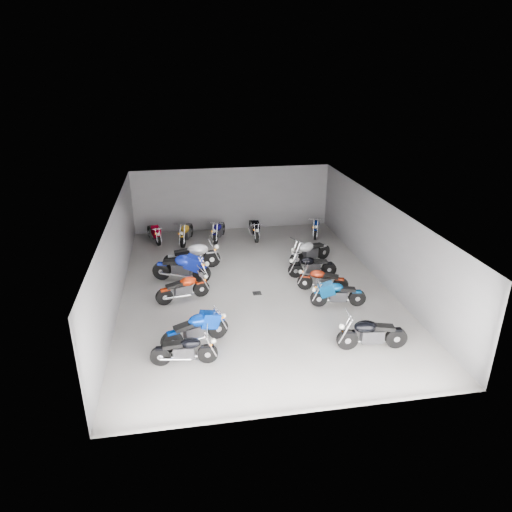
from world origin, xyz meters
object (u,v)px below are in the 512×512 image
object	(u,v)px
motorcycle_left_b	(196,329)
motorcycle_back_b	(186,232)
motorcycle_right_e	(312,266)
motorcycle_left_d	(184,288)
motorcycle_left_e	(182,268)
motorcycle_back_f	(316,226)
motorcycle_back_a	(154,233)
drain_grate	(257,293)
motorcycle_right_f	(310,252)
motorcycle_left_f	(193,256)
motorcycle_back_c	(219,230)
motorcycle_left_a	(185,350)
motorcycle_right_c	(338,294)
motorcycle_right_a	(371,334)
motorcycle_right_d	(322,280)
motorcycle_back_d	(254,228)

from	to	relation	value
motorcycle_left_b	motorcycle_back_b	distance (m)	8.87
motorcycle_right_e	motorcycle_left_d	bearing A→B (deg)	106.79
motorcycle_left_e	motorcycle_right_e	xyz separation A→B (m)	(5.15, -0.49, -0.09)
motorcycle_back_f	motorcycle_back_a	bearing A→B (deg)	15.57
drain_grate	motorcycle_left_d	bearing A→B (deg)	-178.49
drain_grate	motorcycle_right_f	xyz separation A→B (m)	(2.72, 2.46, 0.52)
motorcycle_left_b	motorcycle_left_f	xyz separation A→B (m)	(0.12, 5.67, 0.05)
motorcycle_back_c	motorcycle_back_f	xyz separation A→B (m)	(4.87, -0.19, -0.02)
motorcycle_left_a	motorcycle_back_c	bearing A→B (deg)	173.67
motorcycle_left_b	motorcycle_back_a	bearing A→B (deg)	169.96
motorcycle_right_c	motorcycle_right_e	bearing A→B (deg)	13.27
motorcycle_left_b	motorcycle_right_a	distance (m)	5.28
motorcycle_left_b	motorcycle_right_d	distance (m)	5.60
motorcycle_left_e	motorcycle_right_f	xyz separation A→B (m)	(5.45, 0.89, -0.05)
motorcycle_back_b	motorcycle_back_a	bearing A→B (deg)	2.02
motorcycle_right_c	motorcycle_left_f	bearing A→B (deg)	58.41
motorcycle_left_b	motorcycle_back_b	xyz separation A→B (m)	(-0.05, 8.87, -0.02)
motorcycle_back_c	motorcycle_right_d	bearing A→B (deg)	137.41
drain_grate	motorcycle_right_c	bearing A→B (deg)	-28.17
motorcycle_right_d	motorcycle_right_f	size ratio (longest dim) A/B	0.91
motorcycle_left_b	motorcycle_right_f	size ratio (longest dim) A/B	1.03
motorcycle_back_f	motorcycle_right_d	bearing A→B (deg)	94.43
motorcycle_left_f	motorcycle_right_a	distance (m)	8.46
motorcycle_left_b	motorcycle_left_e	world-z (taller)	motorcycle_left_e
motorcycle_right_c	motorcycle_back_f	size ratio (longest dim) A/B	1.05
motorcycle_right_f	motorcycle_back_f	bearing A→B (deg)	-45.73
motorcycle_right_a	motorcycle_right_f	world-z (taller)	motorcycle_right_f
drain_grate	motorcycle_back_d	size ratio (longest dim) A/B	0.16
motorcycle_back_b	motorcycle_back_c	distance (m)	1.57
motorcycle_left_e	motorcycle_right_a	xyz separation A→B (m)	(5.49, -5.69, -0.05)
motorcycle_back_a	motorcycle_back_c	size ratio (longest dim) A/B	0.94
motorcycle_right_e	drain_grate	bearing A→B (deg)	118.23
motorcycle_right_f	motorcycle_right_d	bearing A→B (deg)	149.61
motorcycle_back_a	motorcycle_back_f	size ratio (longest dim) A/B	0.97
motorcycle_left_f	motorcycle_back_d	size ratio (longest dim) A/B	1.17
motorcycle_left_d	motorcycle_left_e	distance (m)	1.65
motorcycle_back_c	motorcycle_back_d	size ratio (longest dim) A/B	0.95
motorcycle_back_a	motorcycle_back_d	bearing A→B (deg)	157.46
motorcycle_right_c	motorcycle_back_b	bearing A→B (deg)	43.11
motorcycle_back_f	drain_grate	bearing A→B (deg)	74.21
motorcycle_right_a	motorcycle_right_c	distance (m)	2.70
motorcycle_left_a	motorcycle_left_e	distance (m)	5.53
motorcycle_left_a	motorcycle_back_d	distance (m)	10.53
motorcycle_left_f	motorcycle_right_a	bearing A→B (deg)	31.82
motorcycle_left_a	motorcycle_back_f	world-z (taller)	motorcycle_back_f
motorcycle_left_e	motorcycle_back_a	distance (m)	4.83
motorcycle_right_c	motorcycle_left_e	bearing A→B (deg)	69.09
motorcycle_right_c	motorcycle_right_e	distance (m)	2.51
motorcycle_left_a	motorcycle_left_b	distance (m)	1.03
motorcycle_right_e	motorcycle_back_c	world-z (taller)	motorcycle_back_c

